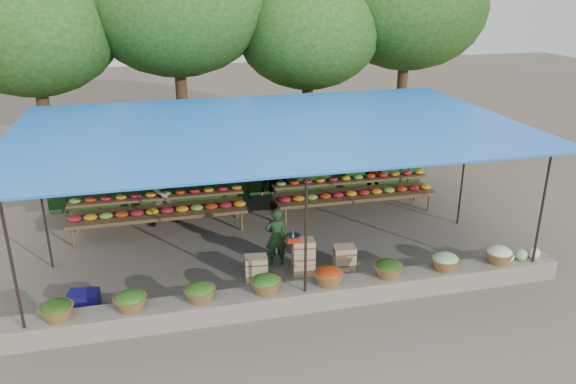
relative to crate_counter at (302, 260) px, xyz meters
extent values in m
plane|color=brown|center=(-0.31, 1.54, -0.31)|extent=(60.00, 60.00, 0.00)
cube|color=#6C6657|center=(-0.31, -1.21, -0.11)|extent=(10.60, 0.55, 0.40)
cylinder|color=black|center=(-5.11, -1.36, 1.09)|extent=(0.05, 0.05, 2.80)
cylinder|color=black|center=(-0.31, -1.36, 1.09)|extent=(0.05, 0.05, 2.80)
cylinder|color=black|center=(4.49, -1.36, 1.09)|extent=(0.05, 0.05, 2.80)
cylinder|color=black|center=(-5.11, 1.54, 1.09)|extent=(0.05, 0.05, 2.80)
cylinder|color=black|center=(4.49, 1.54, 1.09)|extent=(0.05, 0.05, 2.80)
cylinder|color=black|center=(-5.11, 4.44, 1.09)|extent=(0.05, 0.05, 2.80)
cylinder|color=black|center=(-0.31, 4.44, 1.09)|extent=(0.05, 0.05, 2.80)
cylinder|color=black|center=(4.49, 4.44, 1.09)|extent=(0.05, 0.05, 2.80)
cube|color=blue|center=(-0.31, 1.54, 2.49)|extent=(10.80, 6.60, 0.04)
cube|color=blue|center=(-0.31, -0.46, 2.31)|extent=(10.80, 2.19, 0.26)
cube|color=blue|center=(-0.31, 3.54, 2.31)|extent=(10.80, 2.19, 0.26)
cylinder|color=#939498|center=(-0.31, 2.94, 1.71)|extent=(9.60, 0.01, 0.01)
ellipsoid|color=yellow|center=(-4.81, 2.94, 1.43)|extent=(0.23, 0.17, 0.30)
ellipsoid|color=yellow|center=(-4.34, 2.94, 1.43)|extent=(0.23, 0.17, 0.30)
ellipsoid|color=yellow|center=(-3.87, 2.94, 1.43)|extent=(0.23, 0.17, 0.30)
ellipsoid|color=yellow|center=(-3.39, 2.94, 1.43)|extent=(0.23, 0.17, 0.30)
ellipsoid|color=yellow|center=(-2.92, 2.94, 1.43)|extent=(0.23, 0.17, 0.30)
ellipsoid|color=yellow|center=(-2.45, 2.94, 1.43)|extent=(0.23, 0.17, 0.30)
ellipsoid|color=yellow|center=(-1.97, 2.94, 1.43)|extent=(0.23, 0.17, 0.30)
ellipsoid|color=yellow|center=(-1.50, 2.94, 1.43)|extent=(0.23, 0.17, 0.30)
ellipsoid|color=yellow|center=(-1.02, 2.94, 1.43)|extent=(0.23, 0.17, 0.30)
ellipsoid|color=yellow|center=(-0.55, 2.94, 1.43)|extent=(0.23, 0.17, 0.30)
ellipsoid|color=yellow|center=(-0.08, 2.94, 1.43)|extent=(0.23, 0.17, 0.30)
ellipsoid|color=yellow|center=(0.40, 2.94, 1.43)|extent=(0.23, 0.17, 0.30)
ellipsoid|color=yellow|center=(0.87, 2.94, 1.43)|extent=(0.23, 0.17, 0.30)
ellipsoid|color=yellow|center=(1.34, 2.94, 1.43)|extent=(0.23, 0.17, 0.30)
ellipsoid|color=yellow|center=(1.82, 2.94, 1.43)|extent=(0.23, 0.17, 0.30)
ellipsoid|color=yellow|center=(2.29, 2.94, 1.43)|extent=(0.23, 0.17, 0.30)
ellipsoid|color=yellow|center=(2.76, 2.94, 1.43)|extent=(0.23, 0.17, 0.30)
ellipsoid|color=yellow|center=(3.24, 2.94, 1.43)|extent=(0.23, 0.17, 0.30)
ellipsoid|color=yellow|center=(3.71, 2.94, 1.43)|extent=(0.23, 0.17, 0.30)
ellipsoid|color=yellow|center=(4.19, 2.94, 1.43)|extent=(0.23, 0.17, 0.30)
ellipsoid|color=#274913|center=(-4.61, -1.21, 0.31)|extent=(0.52, 0.52, 0.23)
ellipsoid|color=#32681B|center=(-3.41, -1.21, 0.31)|extent=(0.52, 0.52, 0.23)
ellipsoid|color=#32681B|center=(-2.21, -1.21, 0.31)|extent=(0.52, 0.52, 0.23)
ellipsoid|color=#32681B|center=(-1.01, -1.21, 0.31)|extent=(0.52, 0.52, 0.23)
ellipsoid|color=#A8310E|center=(0.19, -1.21, 0.31)|extent=(0.52, 0.52, 0.23)
ellipsoid|color=#274913|center=(1.39, -1.21, 0.31)|extent=(0.52, 0.52, 0.23)
ellipsoid|color=#95CC7F|center=(2.59, -1.21, 0.31)|extent=(0.52, 0.52, 0.23)
ellipsoid|color=silver|center=(3.79, -1.21, 0.31)|extent=(0.52, 0.52, 0.23)
cube|color=#1B491A|center=(-0.31, 4.69, 0.94)|extent=(10.60, 0.06, 2.50)
cylinder|color=#3C2516|center=(-5.81, 7.34, 1.67)|extent=(0.36, 0.36, 3.97)
ellipsoid|color=#133A0F|center=(-5.81, 7.34, 4.15)|extent=(4.77, 4.77, 3.69)
cylinder|color=#3C2516|center=(-1.81, 7.74, 1.93)|extent=(0.36, 0.36, 4.48)
ellipsoid|color=#133A0F|center=(-1.81, 7.74, 4.73)|extent=(5.39, 5.39, 4.17)
cylinder|color=#3C2516|center=(2.19, 7.44, 1.55)|extent=(0.36, 0.36, 3.71)
ellipsoid|color=#133A0F|center=(2.19, 7.44, 3.87)|extent=(4.47, 4.47, 3.45)
cylinder|color=#3C2516|center=(5.69, 7.84, 1.87)|extent=(0.36, 0.36, 4.35)
ellipsoid|color=#133A0F|center=(5.69, 7.84, 4.59)|extent=(5.24, 5.24, 4.05)
cube|color=#4B2E1E|center=(-2.81, 2.84, 0.19)|extent=(4.20, 0.95, 0.08)
cube|color=#4B2E1E|center=(-2.81, 3.14, 0.47)|extent=(4.20, 0.35, 0.06)
cylinder|color=#4B2E1E|center=(-4.76, 2.44, -0.06)|extent=(0.06, 0.06, 0.50)
cylinder|color=#4B2E1E|center=(-0.86, 2.44, -0.06)|extent=(0.06, 0.06, 0.50)
cylinder|color=#4B2E1E|center=(-4.76, 3.24, -0.06)|extent=(0.06, 0.06, 0.50)
cylinder|color=#4B2E1E|center=(-0.86, 3.24, -0.06)|extent=(0.06, 0.06, 0.50)
ellipsoid|color=#A71723|center=(-4.71, 2.69, 0.29)|extent=(0.31, 0.26, 0.13)
ellipsoid|color=#71A833|center=(-4.71, 3.14, 0.56)|extent=(0.26, 0.22, 0.12)
ellipsoid|color=orange|center=(-4.36, 2.69, 0.29)|extent=(0.31, 0.26, 0.13)
ellipsoid|color=#A8310E|center=(-4.36, 3.14, 0.56)|extent=(0.26, 0.22, 0.12)
ellipsoid|color=#71A833|center=(-4.01, 2.69, 0.29)|extent=(0.31, 0.26, 0.13)
ellipsoid|color=#A71723|center=(-4.01, 3.14, 0.56)|extent=(0.26, 0.22, 0.12)
ellipsoid|color=#A8310E|center=(-3.66, 2.69, 0.29)|extent=(0.31, 0.26, 0.13)
ellipsoid|color=orange|center=(-3.66, 3.14, 0.56)|extent=(0.26, 0.22, 0.12)
ellipsoid|color=#A71723|center=(-3.31, 2.69, 0.29)|extent=(0.31, 0.26, 0.13)
ellipsoid|color=#A71723|center=(-3.31, 3.14, 0.56)|extent=(0.26, 0.22, 0.12)
ellipsoid|color=orange|center=(-2.96, 2.69, 0.29)|extent=(0.31, 0.26, 0.13)
ellipsoid|color=orange|center=(-2.96, 3.14, 0.56)|extent=(0.26, 0.22, 0.12)
ellipsoid|color=#A71723|center=(-2.61, 2.69, 0.29)|extent=(0.31, 0.26, 0.13)
ellipsoid|color=#71A833|center=(-2.61, 3.14, 0.56)|extent=(0.26, 0.22, 0.12)
ellipsoid|color=orange|center=(-2.26, 2.69, 0.29)|extent=(0.31, 0.26, 0.13)
ellipsoid|color=#A8310E|center=(-2.26, 3.14, 0.56)|extent=(0.26, 0.22, 0.12)
ellipsoid|color=#71A833|center=(-1.91, 2.69, 0.29)|extent=(0.31, 0.26, 0.13)
ellipsoid|color=#A71723|center=(-1.91, 3.14, 0.56)|extent=(0.26, 0.22, 0.12)
ellipsoid|color=#A8310E|center=(-1.56, 2.69, 0.29)|extent=(0.31, 0.26, 0.13)
ellipsoid|color=orange|center=(-1.56, 3.14, 0.56)|extent=(0.26, 0.22, 0.12)
ellipsoid|color=#A71723|center=(-1.21, 2.69, 0.29)|extent=(0.31, 0.26, 0.13)
ellipsoid|color=#A71723|center=(-1.21, 3.14, 0.56)|extent=(0.26, 0.22, 0.12)
ellipsoid|color=orange|center=(-0.86, 2.69, 0.29)|extent=(0.31, 0.26, 0.13)
ellipsoid|color=orange|center=(-0.86, 3.14, 0.56)|extent=(0.26, 0.22, 0.12)
cube|color=#4B2E1E|center=(2.19, 2.84, 0.19)|extent=(4.20, 0.95, 0.08)
cube|color=#4B2E1E|center=(2.19, 3.14, 0.47)|extent=(4.20, 0.35, 0.06)
cylinder|color=#4B2E1E|center=(0.24, 2.44, -0.06)|extent=(0.06, 0.06, 0.50)
cylinder|color=#4B2E1E|center=(4.14, 2.44, -0.06)|extent=(0.06, 0.06, 0.50)
cylinder|color=#4B2E1E|center=(0.24, 3.24, -0.06)|extent=(0.06, 0.06, 0.50)
cylinder|color=#4B2E1E|center=(4.14, 3.24, -0.06)|extent=(0.06, 0.06, 0.50)
ellipsoid|color=#A71723|center=(0.29, 2.69, 0.29)|extent=(0.31, 0.26, 0.13)
ellipsoid|color=#71A833|center=(0.29, 3.14, 0.56)|extent=(0.26, 0.22, 0.12)
ellipsoid|color=orange|center=(0.64, 2.69, 0.29)|extent=(0.31, 0.26, 0.13)
ellipsoid|color=#A8310E|center=(0.64, 3.14, 0.56)|extent=(0.26, 0.22, 0.12)
ellipsoid|color=#71A833|center=(0.99, 2.69, 0.29)|extent=(0.31, 0.26, 0.13)
ellipsoid|color=#A71723|center=(0.99, 3.14, 0.56)|extent=(0.26, 0.22, 0.12)
ellipsoid|color=#A8310E|center=(1.34, 2.69, 0.29)|extent=(0.31, 0.26, 0.13)
ellipsoid|color=orange|center=(1.34, 3.14, 0.56)|extent=(0.26, 0.22, 0.12)
ellipsoid|color=#A71723|center=(1.69, 2.69, 0.29)|extent=(0.31, 0.26, 0.13)
ellipsoid|color=#A71723|center=(1.69, 3.14, 0.56)|extent=(0.26, 0.22, 0.12)
ellipsoid|color=orange|center=(2.04, 2.69, 0.29)|extent=(0.31, 0.26, 0.13)
ellipsoid|color=orange|center=(2.04, 3.14, 0.56)|extent=(0.26, 0.22, 0.12)
ellipsoid|color=#A71723|center=(2.39, 2.69, 0.29)|extent=(0.31, 0.26, 0.13)
ellipsoid|color=#71A833|center=(2.39, 3.14, 0.56)|extent=(0.26, 0.22, 0.12)
ellipsoid|color=orange|center=(2.74, 2.69, 0.29)|extent=(0.31, 0.26, 0.13)
ellipsoid|color=#A8310E|center=(2.74, 3.14, 0.56)|extent=(0.26, 0.22, 0.12)
ellipsoid|color=#71A833|center=(3.09, 2.69, 0.29)|extent=(0.31, 0.26, 0.13)
ellipsoid|color=#A71723|center=(3.09, 3.14, 0.56)|extent=(0.26, 0.22, 0.12)
ellipsoid|color=#A8310E|center=(3.44, 2.69, 0.29)|extent=(0.31, 0.26, 0.13)
ellipsoid|color=orange|center=(3.44, 3.14, 0.56)|extent=(0.26, 0.22, 0.12)
ellipsoid|color=#A71723|center=(3.79, 2.69, 0.29)|extent=(0.31, 0.26, 0.13)
ellipsoid|color=#A71723|center=(3.79, 3.14, 0.56)|extent=(0.26, 0.22, 0.12)
ellipsoid|color=orange|center=(4.14, 2.69, 0.29)|extent=(0.31, 0.26, 0.13)
ellipsoid|color=orange|center=(4.14, 3.14, 0.56)|extent=(0.26, 0.22, 0.12)
cube|color=tan|center=(-0.97, 0.00, -0.19)|extent=(0.48, 0.39, 0.25)
cube|color=tan|center=(-0.97, 0.00, 0.07)|extent=(0.48, 0.39, 0.25)
cube|color=tan|center=(0.03, 0.00, -0.19)|extent=(0.48, 0.39, 0.25)
cube|color=tan|center=(0.03, 0.00, 0.07)|extent=(0.48, 0.39, 0.25)
cube|color=tan|center=(0.03, 0.00, 0.33)|extent=(0.48, 0.39, 0.25)
cube|color=tan|center=(0.93, 0.00, -0.19)|extent=(0.48, 0.39, 0.25)
cube|color=tan|center=(0.93, 0.00, 0.07)|extent=(0.48, 0.39, 0.25)
cube|color=red|center=(-0.20, 0.00, 0.51)|extent=(0.27, 0.23, 0.11)
cylinder|color=#939498|center=(-0.20, 0.00, 0.58)|extent=(0.29, 0.29, 0.03)
cylinder|color=#939498|center=(-0.20, 0.00, 0.67)|extent=(0.03, 0.03, 0.20)
imported|color=#19391B|center=(-0.43, 0.52, 0.34)|extent=(0.49, 0.34, 1.29)
imported|color=slate|center=(-2.60, 3.27, 0.60)|extent=(1.06, 0.93, 1.83)
imported|color=slate|center=(0.25, 3.60, 0.43)|extent=(1.09, 0.85, 1.48)
imported|color=slate|center=(3.02, 3.69, 0.56)|extent=(1.05, 0.99, 1.75)
cube|color=navy|center=(-3.43, -0.71, -0.17)|extent=(0.51, 0.40, 0.28)
cube|color=navy|center=(-4.31, -0.29, -0.15)|extent=(0.60, 0.47, 0.33)
camera|label=1|loc=(-2.78, -10.00, 5.47)|focal=35.00mm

